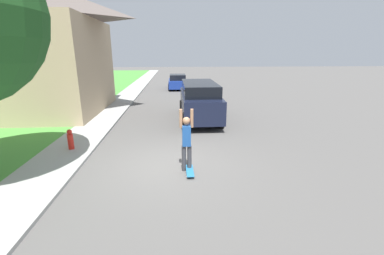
{
  "coord_description": "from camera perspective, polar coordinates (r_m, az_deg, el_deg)",
  "views": [
    {
      "loc": [
        0.27,
        -7.66,
        3.48
      ],
      "look_at": [
        0.89,
        1.14,
        0.9
      ],
      "focal_mm": 24.0,
      "sensor_mm": 36.0,
      "label": 1
    }
  ],
  "objects": [
    {
      "name": "ground_plane",
      "position": [
        8.42,
        -5.58,
        -8.21
      ],
      "size": [
        120.0,
        120.0,
        0.0
      ],
      "primitive_type": "plane",
      "color": "#54514F"
    },
    {
      "name": "lawn",
      "position": [
        16.33,
        -34.35,
        1.24
      ],
      "size": [
        10.0,
        80.0,
        0.08
      ],
      "color": "#478E38",
      "rests_on": "ground_plane"
    },
    {
      "name": "sidewalk",
      "position": [
        14.61,
        -19.3,
        1.77
      ],
      "size": [
        1.8,
        80.0,
        0.1
      ],
      "color": "#9E9E99",
      "rests_on": "ground_plane"
    },
    {
      "name": "house",
      "position": [
        17.93,
        -34.11,
        15.31
      ],
      "size": [
        9.33,
        8.02,
        7.54
      ],
      "color": "tan",
      "rests_on": "lawn"
    },
    {
      "name": "suv_parked",
      "position": [
        13.68,
        1.67,
        6.13
      ],
      "size": [
        2.02,
        5.18,
        1.98
      ],
      "color": "black",
      "rests_on": "ground_plane"
    },
    {
      "name": "car_down_street",
      "position": [
        25.99,
        -3.21,
        10.1
      ],
      "size": [
        1.87,
        4.18,
        1.43
      ],
      "color": "navy",
      "rests_on": "ground_plane"
    },
    {
      "name": "skateboarder",
      "position": [
        7.63,
        -1.22,
        -2.73
      ],
      "size": [
        0.41,
        0.22,
        1.92
      ],
      "color": "#38383D",
      "rests_on": "ground_plane"
    },
    {
      "name": "skateboard",
      "position": [
        7.78,
        -0.49,
        -9.6
      ],
      "size": [
        0.23,
        0.84,
        0.1
      ],
      "color": "#236B99",
      "rests_on": "ground_plane"
    },
    {
      "name": "fire_hydrant",
      "position": [
        10.28,
        -25.41,
        -2.44
      ],
      "size": [
        0.2,
        0.2,
        0.75
      ],
      "color": "red",
      "rests_on": "sidewalk"
    }
  ]
}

